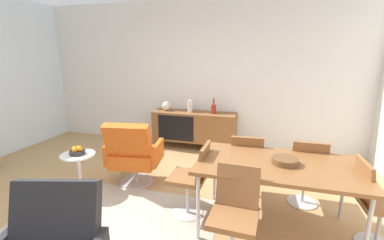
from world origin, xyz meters
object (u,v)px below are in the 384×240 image
object	(u,v)px
dining_table	(278,167)
lounge_chair_red	(133,153)
vase_cobalt	(190,106)
side_table_round	(79,168)
vase_ceramic_small	(166,106)
fruit_bowl	(77,151)
wooden_bowl_on_table	(285,161)
dining_chair_far_end	(376,201)
dining_chair_back_left	(246,163)
vase_sculptural_dark	(214,109)
sideboard	(194,126)
dining_chair_front_left	(235,212)
dining_chair_near_window	(193,177)
dining_chair_back_right	(306,170)

from	to	relation	value
dining_table	lounge_chair_red	world-z (taller)	lounge_chair_red
dining_table	lounge_chair_red	bearing A→B (deg)	166.02
vase_cobalt	lounge_chair_red	world-z (taller)	vase_cobalt
vase_cobalt	side_table_round	xyz separation A→B (m)	(-0.93, -2.04, -0.51)
vase_ceramic_small	fruit_bowl	bearing A→B (deg)	-102.31
wooden_bowl_on_table	dining_chair_far_end	world-z (taller)	dining_chair_far_end
side_table_round	dining_chair_back_left	bearing A→B (deg)	11.91
wooden_bowl_on_table	dining_chair_back_left	world-z (taller)	dining_chair_back_left
vase_sculptural_dark	dining_table	world-z (taller)	vase_sculptural_dark
sideboard	fruit_bowl	world-z (taller)	sideboard
wooden_bowl_on_table	fruit_bowl	bearing A→B (deg)	177.71
vase_ceramic_small	dining_chair_front_left	size ratio (longest dim) A/B	0.21
vase_ceramic_small	fruit_bowl	size ratio (longest dim) A/B	0.90
vase_sculptural_dark	dining_chair_back_left	distance (m)	1.80
dining_chair_back_left	lounge_chair_red	bearing A→B (deg)	-176.66
fruit_bowl	vase_cobalt	bearing A→B (deg)	65.53
dining_table	dining_chair_near_window	xyz separation A→B (m)	(-0.89, -0.00, -0.23)
wooden_bowl_on_table	fruit_bowl	size ratio (longest dim) A/B	1.30
vase_cobalt	fruit_bowl	xyz separation A→B (m)	(-0.93, -2.04, -0.27)
dining_chair_near_window	fruit_bowl	world-z (taller)	dining_chair_near_window
vase_ceramic_small	dining_table	size ratio (longest dim) A/B	0.11
dining_table	fruit_bowl	xyz separation A→B (m)	(-2.50, 0.11, -0.13)
dining_table	wooden_bowl_on_table	size ratio (longest dim) A/B	6.15
dining_chair_far_end	fruit_bowl	world-z (taller)	dining_chair_far_end
vase_sculptural_dark	lounge_chair_red	xyz separation A→B (m)	(-0.77, -1.68, -0.35)
dining_chair_near_window	side_table_round	world-z (taller)	dining_chair_near_window
dining_chair_back_right	vase_cobalt	bearing A→B (deg)	140.36
dining_chair_front_left	sideboard	bearing A→B (deg)	112.88
sideboard	side_table_round	xyz separation A→B (m)	(-1.01, -2.04, -0.12)
vase_ceramic_small	wooden_bowl_on_table	bearing A→B (deg)	-45.40
dining_chair_back_left	lounge_chair_red	world-z (taller)	lounge_chair_red
dining_chair_back_right	fruit_bowl	world-z (taller)	dining_chair_back_right
vase_ceramic_small	lounge_chair_red	distance (m)	1.72
wooden_bowl_on_table	dining_table	bearing A→B (deg)	-177.32
vase_ceramic_small	vase_cobalt	bearing A→B (deg)	0.00
dining_chair_front_left	dining_chair_near_window	size ratio (longest dim) A/B	1.00
vase_sculptural_dark	vase_ceramic_small	xyz separation A→B (m)	(-0.94, -0.00, -0.00)
dining_chair_far_end	lounge_chair_red	size ratio (longest dim) A/B	0.90
vase_ceramic_small	sideboard	bearing A→B (deg)	-0.19
dining_table	fruit_bowl	distance (m)	2.50
lounge_chair_red	side_table_round	world-z (taller)	lounge_chair_red
wooden_bowl_on_table	dining_chair_far_end	xyz separation A→B (m)	(0.83, -0.01, -0.30)
vase_ceramic_small	dining_chair_far_end	distance (m)	3.66
vase_cobalt	side_table_round	bearing A→B (deg)	-114.45
dining_chair_back_left	lounge_chair_red	distance (m)	1.54
dining_chair_back_right	side_table_round	distance (m)	2.89
dining_chair_near_window	lounge_chair_red	distance (m)	1.10
wooden_bowl_on_table	dining_chair_far_end	bearing A→B (deg)	-0.46
vase_cobalt	dining_chair_near_window	bearing A→B (deg)	-72.45
vase_sculptural_dark	dining_chair_back_right	world-z (taller)	vase_sculptural_dark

